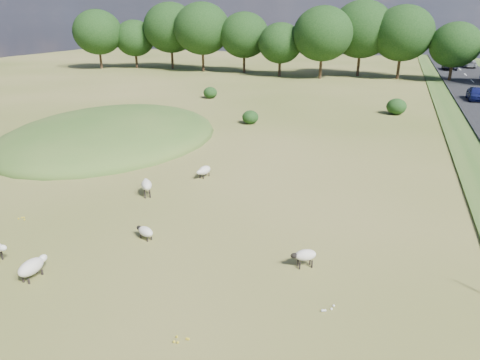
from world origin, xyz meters
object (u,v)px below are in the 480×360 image
sheep_2 (32,267)px  car_6 (470,63)px  car_0 (450,66)px  sheep_5 (204,170)px  sheep_0 (305,255)px  sheep_1 (147,185)px  sheep_3 (145,231)px  car_2 (476,94)px

sheep_2 → car_6: size_ratio=0.26×
sheep_2 → car_0: car_0 is taller
sheep_5 → car_6: size_ratio=0.24×
sheep_0 → car_0: size_ratio=0.21×
car_0 → car_6: size_ratio=0.95×
sheep_1 → sheep_3: 4.99m
car_0 → car_2: size_ratio=1.15×
sheep_3 → sheep_1: bearing=-38.5°
sheep_0 → sheep_3: sheep_0 is taller
sheep_3 → car_0: size_ratio=0.21×
sheep_2 → sheep_5: (1.64, 12.03, -0.04)m
car_6 → car_0: bearing=54.1°
sheep_3 → car_2: (18.46, 40.84, 0.62)m
sheep_0 → car_6: 78.90m
sheep_3 → car_0: car_0 is taller
sheep_3 → car_6: size_ratio=0.20×
car_6 → sheep_0: bearing=78.9°
sheep_0 → sheep_1: (-9.60, 4.18, 0.11)m
sheep_5 → car_2: (19.20, 32.87, 0.54)m
sheep_0 → sheep_3: (-7.08, -0.12, -0.16)m
sheep_1 → sheep_2: sheep_1 is taller
sheep_0 → sheep_2: bearing=-8.1°
sheep_0 → sheep_5: 11.08m
car_6 → sheep_5: bearing=71.7°
sheep_1 → sheep_2: 8.36m
sheep_3 → car_6: car_6 is taller
sheep_2 → car_2: bearing=-23.7°
sheep_2 → sheep_0: bearing=-65.0°
sheep_2 → sheep_3: (2.38, 4.06, -0.12)m
sheep_0 → car_0: (11.38, 72.17, 0.41)m
sheep_0 → car_6: bearing=-133.0°
sheep_2 → car_0: bearing=-14.1°
car_0 → sheep_5: bearing=-106.6°
car_2 → car_6: (3.80, 36.71, 0.02)m
car_2 → car_6: car_6 is taller
sheep_1 → car_6: 77.33m
car_0 → car_6: (3.80, 5.26, 0.07)m
sheep_2 → sheep_5: sheep_2 is taller
sheep_2 → car_6: bearing=-15.6°
sheep_2 → sheep_3: bearing=-29.2°
sheep_1 → sheep_2: bearing=146.3°
sheep_1 → car_6: car_6 is taller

